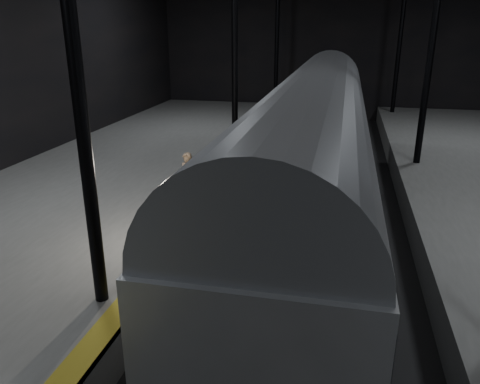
% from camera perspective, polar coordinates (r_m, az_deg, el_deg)
% --- Properties ---
extents(ground, '(44.00, 44.00, 0.00)m').
position_cam_1_polar(ground, '(13.10, 7.78, -9.17)').
color(ground, black).
rests_on(ground, ground).
extents(platform_left, '(9.00, 43.80, 1.00)m').
position_cam_1_polar(platform_left, '(15.27, -21.45, -4.01)').
color(platform_left, '#585855').
rests_on(platform_left, ground).
extents(tactile_strip, '(0.50, 43.80, 0.01)m').
position_cam_1_polar(tactile_strip, '(13.24, -6.17, -3.91)').
color(tactile_strip, olive).
rests_on(tactile_strip, platform_left).
extents(track, '(2.40, 43.00, 0.24)m').
position_cam_1_polar(track, '(13.07, 7.80, -8.91)').
color(track, '#3F3328').
rests_on(track, ground).
extents(train, '(2.85, 19.02, 5.08)m').
position_cam_1_polar(train, '(13.75, 9.02, 4.93)').
color(train, gray).
rests_on(train, ground).
extents(woman, '(0.69, 0.55, 1.63)m').
position_cam_1_polar(woman, '(14.52, -6.39, 1.65)').
color(woman, '#96785C').
rests_on(woman, platform_left).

